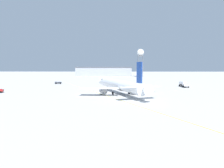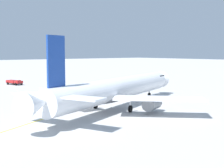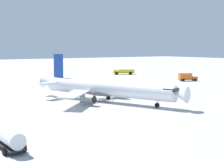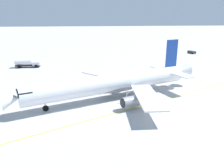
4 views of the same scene
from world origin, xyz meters
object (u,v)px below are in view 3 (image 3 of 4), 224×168
at_px(airliner_main, 105,89).
at_px(catering_truck_truck, 187,77).
at_px(fire_tender_truck, 124,71).
at_px(fuel_tanker_truck, 8,138).

relative_size(airliner_main, catering_truck_truck, 5.15).
relative_size(airliner_main, fire_tender_truck, 3.89).
bearing_deg(airliner_main, catering_truck_truck, 93.25).
distance_m(fire_tender_truck, catering_truck_truck, 39.81).
relative_size(fire_tender_truck, catering_truck_truck, 1.32).
xyz_separation_m(airliner_main, fire_tender_truck, (-65.34, 53.76, -1.68)).
distance_m(fire_tender_truck, fuel_tanker_truck, 124.81).
relative_size(fire_tender_truck, fuel_tanker_truck, 1.28).
height_order(fire_tender_truck, catering_truck_truck, catering_truck_truck).
xyz_separation_m(fire_tender_truck, fuel_tanker_truck, (90.92, -85.50, 0.02)).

